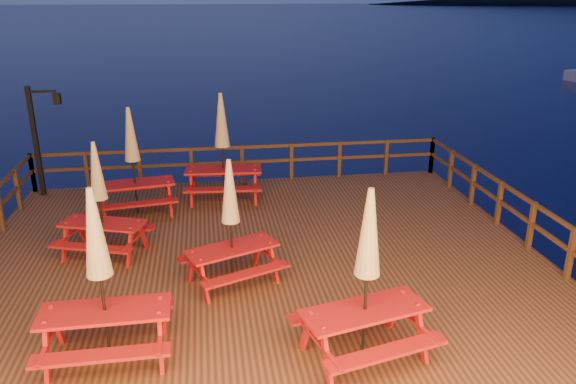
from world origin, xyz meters
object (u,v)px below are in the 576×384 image
object	(u,v)px
picnic_table_1	(100,198)
lamp_post	(40,131)
picnic_table_0	(133,160)
picnic_table_2	(100,274)

from	to	relation	value
picnic_table_1	lamp_post	bearing A→B (deg)	136.19
lamp_post	picnic_table_0	distance (m)	3.16
picnic_table_0	picnic_table_2	bearing A→B (deg)	-97.53
picnic_table_0	picnic_table_1	size ratio (longest dim) A/B	1.09
lamp_post	picnic_table_2	size ratio (longest dim) A/B	1.08
lamp_post	picnic_table_2	bearing A→B (deg)	-70.74
picnic_table_1	picnic_table_2	world-z (taller)	picnic_table_2
lamp_post	picnic_table_1	distance (m)	4.69
picnic_table_1	picnic_table_2	bearing A→B (deg)	-61.67
lamp_post	picnic_table_2	distance (m)	8.33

